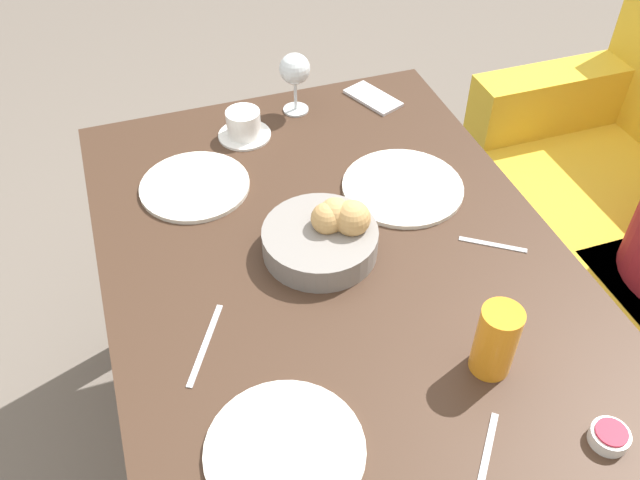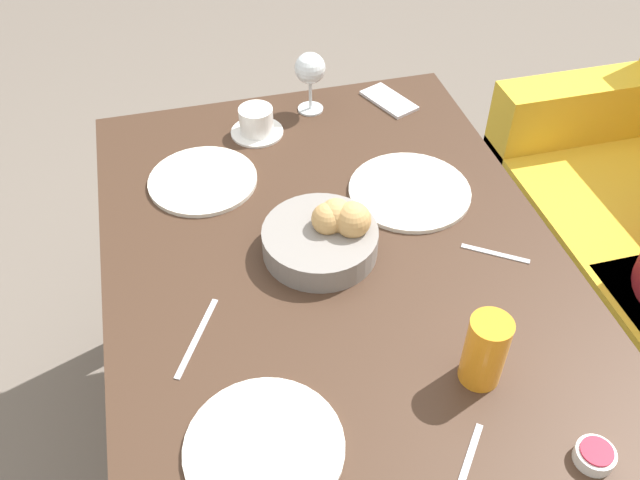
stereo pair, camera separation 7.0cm
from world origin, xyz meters
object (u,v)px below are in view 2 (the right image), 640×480
Objects in this scene: cell_phone at (389,100)px; plate_far_center at (409,191)px; wine_glass at (310,70)px; coffee_cup at (256,122)px; plate_near_left at (203,180)px; fork_silver at (464,474)px; spoon_coffee at (495,254)px; plate_near_right at (264,447)px; jam_bowl_berry at (595,455)px; bread_basket at (325,235)px; knife_silver at (197,337)px; juice_glass at (485,351)px.

plate_far_center is at bearing -11.66° from cell_phone.
cell_phone is (0.01, 0.20, -0.11)m from wine_glass.
plate_far_center is 0.42m from coffee_cup.
plate_near_left is 0.91× the size of plate_far_center.
spoon_coffee is at bearing 149.48° from fork_silver.
coffee_cup reaches higher than plate_near_left.
plate_near_right is 0.95m from wine_glass.
plate_near_left is at bearing -67.74° from cell_phone.
jam_bowl_berry reaches higher than plate_near_left.
plate_near_right is 1.96× the size of coffee_cup.
coffee_cup reaches higher than jam_bowl_berry.
bread_basket is 0.26m from plate_far_center.
jam_bowl_berry is (0.14, 0.48, 0.01)m from plate_near_right.
plate_near_left is 1.64× the size of fork_silver.
wine_glass reaches higher than plate_near_left.
coffee_cup is 1.03m from jam_bowl_berry.
plate_near_right reaches higher than spoon_coffee.
plate_near_left is 0.22m from coffee_cup.
spoon_coffee is (-0.44, 0.05, -0.01)m from jam_bowl_berry.
wine_glass is at bearing -94.14° from cell_phone.
plate_near_left is 0.84m from fork_silver.
juice_glass is at bearing 66.15° from knife_silver.
plate_near_right is (0.40, -0.20, -0.03)m from bread_basket.
spoon_coffee is at bearing 119.75° from plate_near_right.
coffee_cup is 0.65m from spoon_coffee.
plate_far_center is (0.15, 0.43, 0.00)m from plate_near_left.
plate_far_center is 4.39× the size of jam_bowl_berry.
coffee_cup is 0.95m from fork_silver.
cell_phone reaches higher than knife_silver.
jam_bowl_berry reaches higher than plate_far_center.
wine_glass is at bearing 113.91° from coffee_cup.
fork_silver and spoon_coffee have the same top height.
plate_near_right is 0.25m from knife_silver.
plate_far_center is 0.41m from wine_glass.
plate_near_left is 0.44m from knife_silver.
jam_bowl_berry is at bearing 55.32° from knife_silver.
plate_near_left is at bearing -142.79° from bread_basket.
plate_near_left reaches higher than knife_silver.
juice_glass is 0.83× the size of cell_phone.
bread_basket reaches higher than knife_silver.
coffee_cup is at bearing -172.49° from bread_basket.
juice_glass is at bearing 16.29° from coffee_cup.
wine_glass is at bearing -174.68° from juice_glass.
plate_near_left reaches higher than cell_phone.
fork_silver is at bearing -12.38° from cell_phone.
spoon_coffee is (-0.26, 0.15, -0.07)m from juice_glass.
plate_near_right and plate_far_center have the same top height.
knife_silver is at bearing -20.41° from coffee_cup.
plate_near_left is 3.97× the size of jam_bowl_berry.
wine_glass reaches higher than coffee_cup.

